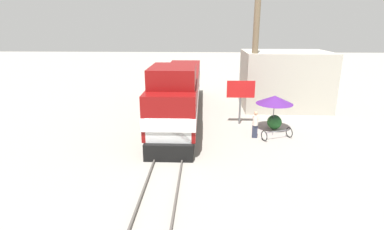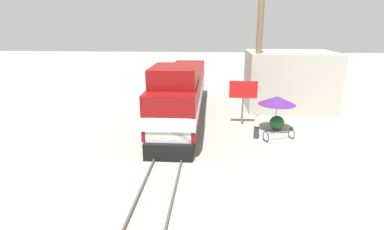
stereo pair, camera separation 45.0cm
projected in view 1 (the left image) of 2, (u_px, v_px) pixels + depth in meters
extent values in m
plane|color=gray|center=(178.00, 126.00, 21.12)|extent=(120.00, 120.00, 0.00)
cube|color=#4C4742|center=(168.00, 125.00, 21.12)|extent=(0.08, 40.84, 0.15)
cube|color=#4C4742|center=(188.00, 125.00, 21.07)|extent=(0.08, 40.84, 0.15)
cube|color=black|center=(180.00, 110.00, 23.44)|extent=(2.58, 16.93, 0.92)
cube|color=maroon|center=(180.00, 88.00, 22.95)|extent=(2.81, 16.25, 2.47)
cube|color=white|center=(180.00, 92.00, 23.02)|extent=(2.85, 16.42, 0.70)
cube|color=white|center=(171.00, 124.00, 16.47)|extent=(2.39, 2.37, 1.36)
cube|color=maroon|center=(173.00, 76.00, 17.57)|extent=(2.64, 3.72, 1.13)
cylinder|color=#726047|center=(255.00, 42.00, 22.69)|extent=(0.46, 0.46, 11.10)
cylinder|color=#4C4C4C|center=(274.00, 114.00, 19.98)|extent=(0.05, 0.05, 2.24)
cone|color=#4C1E72|center=(275.00, 100.00, 19.70)|extent=(2.43, 2.43, 0.55)
cube|color=#595959|center=(240.00, 111.00, 21.28)|extent=(0.12, 0.12, 1.93)
cube|color=red|center=(241.00, 89.00, 20.83)|extent=(1.95, 0.08, 1.19)
sphere|color=#236028|center=(274.00, 122.00, 20.35)|extent=(0.98, 0.98, 0.98)
cube|color=#2D3347|center=(255.00, 131.00, 18.78)|extent=(0.30, 0.20, 0.82)
cylinder|color=silver|center=(255.00, 120.00, 18.57)|extent=(0.34, 0.34, 0.65)
sphere|color=tan|center=(256.00, 113.00, 18.44)|extent=(0.24, 0.24, 0.24)
torus|color=black|center=(264.00, 136.00, 18.25)|extent=(0.29, 0.63, 0.65)
torus|color=black|center=(289.00, 132.00, 18.84)|extent=(0.29, 0.63, 0.65)
cube|color=slate|center=(277.00, 131.00, 18.49)|extent=(1.45, 0.61, 0.04)
cylinder|color=slate|center=(273.00, 133.00, 18.41)|extent=(0.04, 0.04, 0.27)
cube|color=#B7B2A3|center=(284.00, 80.00, 25.33)|extent=(6.96, 5.10, 4.74)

